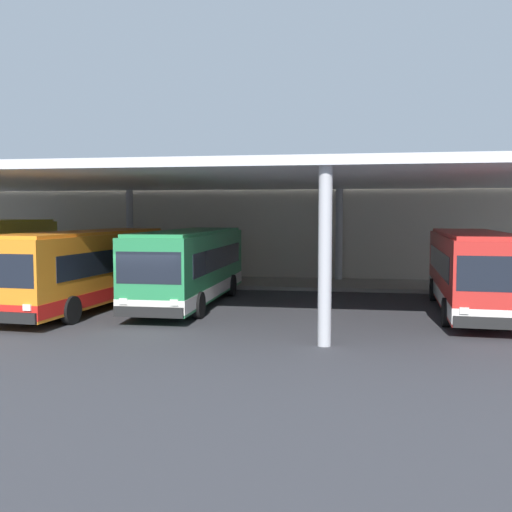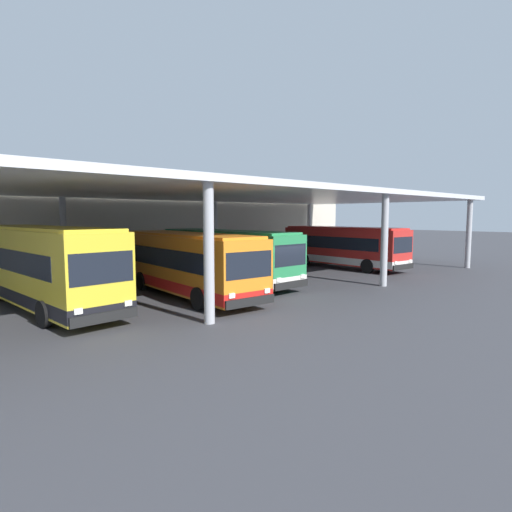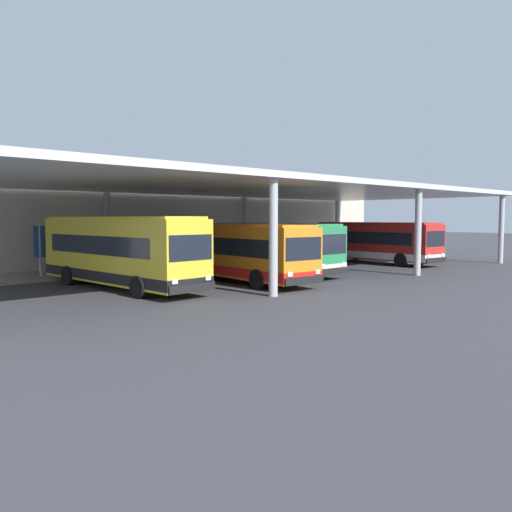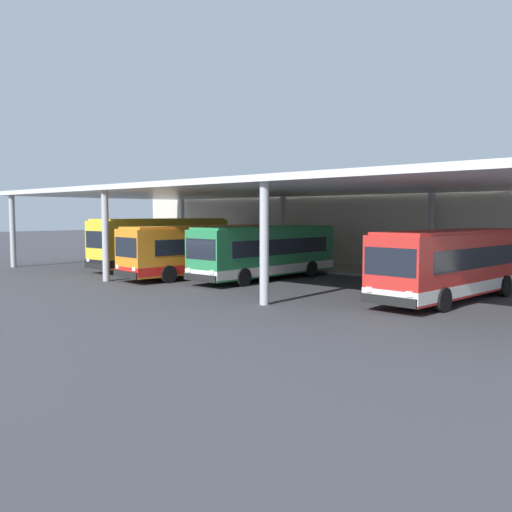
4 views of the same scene
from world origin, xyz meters
TOP-DOWN VIEW (x-y plane):
  - ground_plane at (0.00, 0.00)m, footprint 200.00×200.00m
  - platform_kerb at (0.00, 11.75)m, footprint 42.00×4.50m
  - station_building_facade at (0.00, 15.00)m, footprint 48.00×1.60m
  - canopy_shelter at (0.00, 5.50)m, footprint 40.00×17.00m
  - bus_second_bay at (-3.75, 2.69)m, footprint 3.30×10.69m
  - bus_middle_bay at (0.12, 4.40)m, footprint 2.77×10.55m
  - bus_far_bay at (11.57, 4.24)m, footprint 3.13×10.65m
  - bench_waiting at (-7.07, 11.82)m, footprint 1.80×0.45m
  - trash_bin at (-9.37, 11.58)m, footprint 0.52×0.52m
  - banner_sign at (-11.56, 10.94)m, footprint 0.70×0.12m

SIDE VIEW (x-z plane):
  - ground_plane at x=0.00m, z-range 0.00..0.00m
  - platform_kerb at x=0.00m, z-range 0.00..0.18m
  - bench_waiting at x=-7.07m, z-range 0.20..1.12m
  - trash_bin at x=-9.37m, z-range 0.19..1.17m
  - bus_second_bay at x=-3.75m, z-range 0.07..3.24m
  - bus_middle_bay at x=0.12m, z-range 0.07..3.24m
  - bus_far_bay at x=11.57m, z-range 0.07..3.24m
  - banner_sign at x=-11.56m, z-range 0.38..3.58m
  - station_building_facade at x=0.00m, z-range 0.00..6.52m
  - canopy_shelter at x=0.00m, z-range 2.54..8.09m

